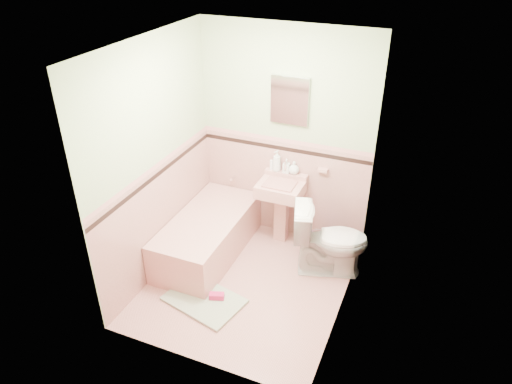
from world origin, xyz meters
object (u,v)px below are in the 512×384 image
at_px(toilet, 330,240).
at_px(sink, 280,213).
at_px(medicine_cabinet, 290,100).
at_px(bucket, 318,245).
at_px(bathtub, 208,237).
at_px(soap_bottle_mid, 286,166).
at_px(soap_bottle_left, 277,161).
at_px(shoe, 217,296).
at_px(soap_bottle_right, 294,168).

bearing_deg(toilet, sink, 49.48).
height_order(medicine_cabinet, bucket, medicine_cabinet).
xyz_separation_m(bathtub, soap_bottle_mid, (0.68, 0.71, 0.71)).
bearing_deg(bucket, sink, 175.30).
height_order(soap_bottle_left, shoe, soap_bottle_left).
bearing_deg(bathtub, shoe, -56.76).
distance_m(bathtub, sink, 0.88).
relative_size(medicine_cabinet, toilet, 0.65).
bearing_deg(soap_bottle_left, soap_bottle_right, 0.00).
distance_m(soap_bottle_left, shoe, 1.67).
height_order(sink, soap_bottle_left, soap_bottle_left).
xyz_separation_m(soap_bottle_mid, toilet, (0.68, -0.48, -0.53)).
relative_size(sink, soap_bottle_mid, 4.81).
xyz_separation_m(bathtub, toilet, (1.36, 0.23, 0.18)).
bearing_deg(sink, bucket, -4.70).
bearing_deg(soap_bottle_mid, sink, -89.32).
xyz_separation_m(soap_bottle_right, bucket, (0.40, -0.22, -0.82)).
bearing_deg(toilet, medicine_cabinet, 36.44).
height_order(soap_bottle_right, bucket, soap_bottle_right).
distance_m(soap_bottle_mid, bucket, 0.99).
bearing_deg(soap_bottle_mid, medicine_cabinet, 85.95).
relative_size(sink, toilet, 0.98).
distance_m(sink, soap_bottle_right, 0.57).
bearing_deg(toilet, soap_bottle_mid, 38.18).
relative_size(soap_bottle_right, bucket, 0.72).
xyz_separation_m(medicine_cabinet, toilet, (0.68, -0.51, -1.30)).
bearing_deg(medicine_cabinet, shoe, -99.27).
relative_size(toilet, shoe, 5.35).
distance_m(medicine_cabinet, toilet, 1.55).
height_order(bucket, shoe, bucket).
bearing_deg(soap_bottle_right, bathtub, -137.33).
height_order(sink, soap_bottle_mid, soap_bottle_mid).
distance_m(toilet, shoe, 1.34).
bearing_deg(bucket, medicine_cabinet, 153.09).
height_order(sink, toilet, toilet).
distance_m(soap_bottle_right, bucket, 0.94).
distance_m(soap_bottle_left, soap_bottle_mid, 0.12).
height_order(soap_bottle_mid, soap_bottle_right, soap_bottle_mid).
relative_size(medicine_cabinet, soap_bottle_right, 3.40).
bearing_deg(soap_bottle_right, soap_bottle_mid, 180.00).
relative_size(sink, shoe, 5.27).
bearing_deg(soap_bottle_mid, shoe, -99.39).
distance_m(bathtub, shoe, 0.83).
height_order(medicine_cabinet, shoe, medicine_cabinet).
xyz_separation_m(bathtub, sink, (0.68, 0.53, 0.17)).
relative_size(medicine_cabinet, soap_bottle_left, 2.11).
bearing_deg(soap_bottle_right, medicine_cabinet, 161.63).
height_order(soap_bottle_right, shoe, soap_bottle_right).
relative_size(medicine_cabinet, shoe, 3.49).
bearing_deg(shoe, soap_bottle_right, 57.21).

